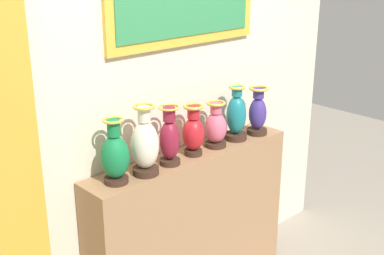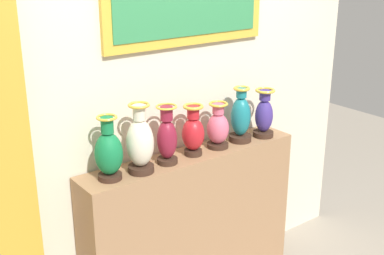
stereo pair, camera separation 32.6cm
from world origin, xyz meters
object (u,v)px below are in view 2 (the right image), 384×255
at_px(vase_crimson, 194,132).
at_px(vase_indigo, 264,115).
at_px(vase_emerald, 109,153).
at_px(vase_burgundy, 167,138).
at_px(vase_teal, 241,118).
at_px(vase_rose, 218,128).
at_px(vase_ivory, 140,143).

relative_size(vase_crimson, vase_indigo, 0.97).
relative_size(vase_emerald, vase_burgundy, 1.03).
bearing_deg(vase_teal, vase_indigo, -9.21).
distance_m(vase_burgundy, vase_indigo, 0.81).
bearing_deg(vase_crimson, vase_indigo, -2.48).
bearing_deg(vase_crimson, vase_rose, 1.57).
xyz_separation_m(vase_emerald, vase_ivory, (0.20, -0.02, 0.02)).
relative_size(vase_ivory, vase_rose, 1.36).
bearing_deg(vase_emerald, vase_crimson, 0.33).
height_order(vase_burgundy, vase_indigo, vase_burgundy).
distance_m(vase_ivory, vase_crimson, 0.42).
bearing_deg(vase_burgundy, vase_rose, 2.36).
bearing_deg(vase_indigo, vase_teal, 170.79).
relative_size(vase_burgundy, vase_indigo, 1.08).
xyz_separation_m(vase_ivory, vase_burgundy, (0.20, 0.01, -0.02)).
xyz_separation_m(vase_ivory, vase_indigo, (1.01, -0.00, -0.03)).
bearing_deg(vase_rose, vase_emerald, -179.36).
relative_size(vase_teal, vase_indigo, 1.11).
height_order(vase_rose, vase_teal, vase_teal).
relative_size(vase_burgundy, vase_crimson, 1.11).
bearing_deg(vase_rose, vase_burgundy, -177.64).
distance_m(vase_burgundy, vase_crimson, 0.21).
bearing_deg(vase_emerald, vase_rose, 0.64).
bearing_deg(vase_burgundy, vase_ivory, -175.96).
bearing_deg(vase_ivory, vase_indigo, -0.01).
distance_m(vase_burgundy, vase_teal, 0.62).
bearing_deg(vase_indigo, vase_crimson, 177.52).
bearing_deg(vase_rose, vase_ivory, -177.10).
relative_size(vase_crimson, vase_teal, 0.87).
height_order(vase_emerald, vase_ivory, vase_ivory).
bearing_deg(vase_teal, vase_rose, 179.88).
bearing_deg(vase_burgundy, vase_teal, 1.56).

